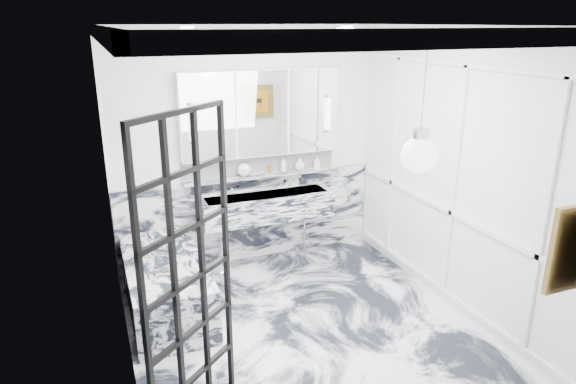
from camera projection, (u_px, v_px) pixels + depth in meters
name	position (u px, v px, depth m)	size (l,w,h in m)	color
floor	(306.00, 331.00, 4.93)	(3.60, 3.60, 0.00)	silver
ceiling	(310.00, 25.00, 4.05)	(3.60, 3.60, 0.00)	white
wall_back	(247.00, 148.00, 6.08)	(3.60, 3.60, 0.00)	white
wall_front	(435.00, 287.00, 2.90)	(3.60, 3.60, 0.00)	white
wall_left	(117.00, 217.00, 3.94)	(3.60, 3.60, 0.00)	white
wall_right	(457.00, 174.00, 5.05)	(3.60, 3.60, 0.00)	white
marble_clad_back	(250.00, 218.00, 6.33)	(3.18, 0.05, 1.05)	silver
marble_clad_left	(120.00, 224.00, 3.96)	(0.02, 3.56, 2.68)	silver
panel_molding	(454.00, 184.00, 5.07)	(0.03, 3.40, 2.30)	white
soap_bottle_a	(283.00, 164.00, 6.22)	(0.07, 0.07, 0.19)	#8C5919
soap_bottle_b	(317.00, 162.00, 6.38)	(0.07, 0.07, 0.16)	#4C4C51
soap_bottle_c	(300.00, 164.00, 6.29)	(0.12, 0.12, 0.16)	silver
face_pot	(244.00, 170.00, 6.05)	(0.16, 0.16, 0.16)	white
amber_bottle	(271.00, 169.00, 6.17)	(0.04, 0.04, 0.10)	#8C5919
flower_vase	(203.00, 285.00, 4.54)	(0.07, 0.07, 0.12)	silver
crittall_door	(189.00, 282.00, 3.48)	(0.88, 0.04, 2.31)	black
pendant_light	(419.00, 155.00, 3.26)	(0.23, 0.23, 0.23)	white
trough_sink	(267.00, 206.00, 6.13)	(1.60, 0.45, 0.30)	silver
ledge	(262.00, 175.00, 6.17)	(1.90, 0.14, 0.04)	silver
subway_tile	(260.00, 163.00, 6.18)	(1.90, 0.03, 0.23)	white
mirror_cabinet	(261.00, 113.00, 5.93)	(1.90, 0.16, 1.00)	white
sconce_left	(192.00, 123.00, 5.58)	(0.07, 0.07, 0.40)	white
sconce_right	(328.00, 114.00, 6.15)	(0.07, 0.07, 0.40)	white
bathtub	(166.00, 285.00, 5.23)	(0.75, 1.65, 0.55)	silver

